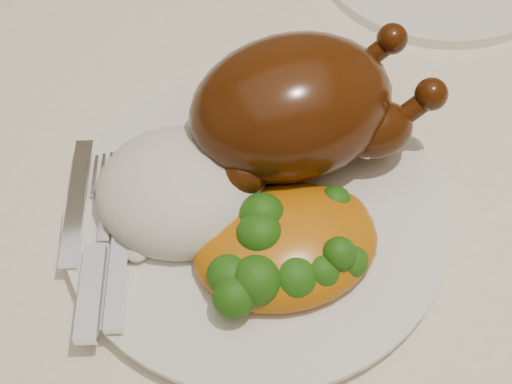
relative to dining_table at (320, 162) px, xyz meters
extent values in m
cube|color=brown|center=(0.00, 0.00, 0.07)|extent=(1.60, 0.90, 0.04)
cube|color=beige|center=(0.00, 0.00, 0.10)|extent=(1.72, 1.02, 0.01)
cylinder|color=silver|center=(-0.10, -0.11, 0.11)|extent=(0.33, 0.33, 0.01)
ellipsoid|color=#3F1806|center=(-0.06, -0.06, 0.16)|extent=(0.16, 0.13, 0.10)
ellipsoid|color=#3F1806|center=(-0.07, -0.07, 0.18)|extent=(0.08, 0.06, 0.04)
ellipsoid|color=#3F1806|center=(0.00, -0.09, 0.15)|extent=(0.06, 0.04, 0.04)
sphere|color=#3F1806|center=(0.04, -0.09, 0.17)|extent=(0.02, 0.02, 0.02)
ellipsoid|color=#3F1806|center=(-0.01, -0.03, 0.15)|extent=(0.06, 0.04, 0.04)
sphere|color=#3F1806|center=(0.04, -0.02, 0.17)|extent=(0.02, 0.02, 0.02)
sphere|color=#3F1806|center=(-0.10, -0.10, 0.15)|extent=(0.03, 0.03, 0.03)
sphere|color=#3F1806|center=(-0.11, -0.03, 0.15)|extent=(0.03, 0.03, 0.03)
ellipsoid|color=white|center=(-0.15, -0.09, 0.13)|extent=(0.15, 0.14, 0.07)
ellipsoid|color=#B85E0B|center=(-0.09, -0.15, 0.12)|extent=(0.13, 0.10, 0.05)
ellipsoid|color=#B85E0B|center=(-0.05, -0.14, 0.12)|extent=(0.06, 0.05, 0.03)
ellipsoid|color=#173F0A|center=(-0.09, -0.18, 0.13)|extent=(0.03, 0.03, 0.03)
ellipsoid|color=#173F0A|center=(-0.10, -0.14, 0.14)|extent=(0.03, 0.03, 0.04)
ellipsoid|color=#173F0A|center=(-0.05, -0.16, 0.13)|extent=(0.02, 0.02, 0.02)
ellipsoid|color=#173F0A|center=(-0.07, -0.19, 0.13)|extent=(0.03, 0.03, 0.03)
ellipsoid|color=#173F0A|center=(-0.13, -0.19, 0.13)|extent=(0.03, 0.03, 0.03)
ellipsoid|color=#173F0A|center=(-0.12, -0.18, 0.13)|extent=(0.04, 0.04, 0.03)
ellipsoid|color=#173F0A|center=(-0.13, -0.17, 0.13)|extent=(0.03, 0.03, 0.03)
ellipsoid|color=#173F0A|center=(-0.11, -0.15, 0.14)|extent=(0.03, 0.03, 0.03)
ellipsoid|color=#173F0A|center=(-0.04, -0.13, 0.13)|extent=(0.02, 0.02, 0.02)
ellipsoid|color=#173F0A|center=(-0.08, -0.13, 0.13)|extent=(0.02, 0.02, 0.02)
ellipsoid|color=#173F0A|center=(-0.05, -0.18, 0.13)|extent=(0.03, 0.03, 0.02)
ellipsoid|color=#173F0A|center=(-0.06, -0.18, 0.14)|extent=(0.02, 0.02, 0.03)
cube|color=silver|center=(-0.22, -0.07, 0.12)|extent=(0.04, 0.11, 0.00)
cube|color=silver|center=(-0.22, -0.15, 0.12)|extent=(0.03, 0.07, 0.01)
cube|color=silver|center=(-0.20, -0.15, 0.12)|extent=(0.03, 0.08, 0.01)
cube|color=silver|center=(-0.20, -0.07, 0.12)|extent=(0.03, 0.08, 0.00)
camera|label=1|loc=(-0.18, -0.40, 0.55)|focal=50.00mm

